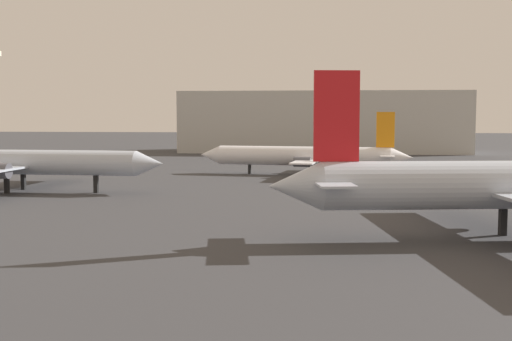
{
  "coord_description": "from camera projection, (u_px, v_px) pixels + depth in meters",
  "views": [
    {
      "loc": [
        2.3,
        -12.84,
        8.73
      ],
      "look_at": [
        -2.66,
        35.15,
        4.53
      ],
      "focal_mm": 45.37,
      "sensor_mm": 36.0,
      "label": 1
    }
  ],
  "objects": [
    {
      "name": "terminal_building",
      "position": [
        323.0,
        122.0,
        150.97
      ],
      "size": [
        65.13,
        19.45,
        13.95
      ],
      "primitive_type": "cube",
      "color": "#B7B7B2",
      "rests_on": "ground_plane"
    },
    {
      "name": "airplane_far_right",
      "position": [
        305.0,
        156.0,
        93.09
      ],
      "size": [
        31.03,
        19.58,
        9.09
      ],
      "rotation": [
        0.0,
        0.0,
        3.01
      ],
      "color": "white",
      "rests_on": "ground_plane"
    },
    {
      "name": "airplane_distant",
      "position": [
        22.0,
        162.0,
        73.05
      ],
      "size": [
        32.32,
        26.93,
        10.04
      ],
      "rotation": [
        0.0,
        0.0,
        -0.05
      ],
      "color": "#B2BCCC",
      "rests_on": "ground_plane"
    }
  ]
}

